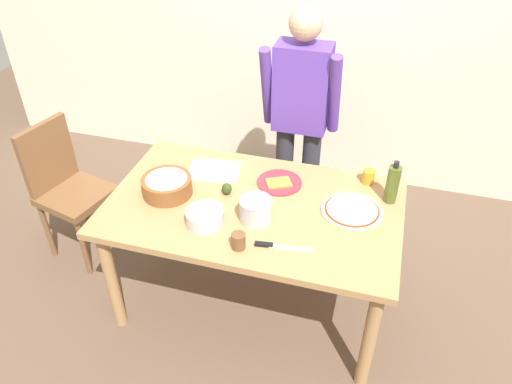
# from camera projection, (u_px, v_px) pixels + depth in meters

# --- Properties ---
(ground) EXTENTS (8.00, 8.00, 0.00)m
(ground) POSITION_uv_depth(u_px,v_px,m) (254.00, 298.00, 3.16)
(ground) COLOR brown
(wall_back) EXTENTS (5.60, 0.10, 2.60)m
(wall_back) POSITION_uv_depth(u_px,v_px,m) (315.00, 17.00, 3.62)
(wall_back) COLOR beige
(wall_back) RESTS_ON ground
(dining_table) EXTENTS (1.60, 0.96, 0.76)m
(dining_table) POSITION_uv_depth(u_px,v_px,m) (254.00, 217.00, 2.76)
(dining_table) COLOR #A37A4C
(dining_table) RESTS_ON ground
(person_cook) EXTENTS (0.49, 0.25, 1.62)m
(person_cook) POSITION_uv_depth(u_px,v_px,m) (300.00, 115.00, 3.17)
(person_cook) COLOR #2D2D38
(person_cook) RESTS_ON ground
(chair_wooden_left) EXTENTS (0.48, 0.48, 0.95)m
(chair_wooden_left) POSITION_uv_depth(u_px,v_px,m) (66.00, 184.00, 3.24)
(chair_wooden_left) COLOR brown
(chair_wooden_left) RESTS_ON ground
(pizza_raw_on_board) EXTENTS (0.33, 0.33, 0.02)m
(pizza_raw_on_board) POSITION_uv_depth(u_px,v_px,m) (352.00, 210.00, 2.65)
(pizza_raw_on_board) COLOR beige
(pizza_raw_on_board) RESTS_ON dining_table
(plate_with_slice) EXTENTS (0.26, 0.26, 0.02)m
(plate_with_slice) POSITION_uv_depth(u_px,v_px,m) (279.00, 183.00, 2.86)
(plate_with_slice) COLOR red
(plate_with_slice) RESTS_ON dining_table
(popcorn_bowl) EXTENTS (0.28, 0.28, 0.11)m
(popcorn_bowl) POSITION_uv_depth(u_px,v_px,m) (167.00, 184.00, 2.76)
(popcorn_bowl) COLOR brown
(popcorn_bowl) RESTS_ON dining_table
(mixing_bowl_steel) EXTENTS (0.20, 0.20, 0.08)m
(mixing_bowl_steel) POSITION_uv_depth(u_px,v_px,m) (205.00, 217.00, 2.56)
(mixing_bowl_steel) COLOR #B7B7BC
(mixing_bowl_steel) RESTS_ON dining_table
(olive_oil_bottle) EXTENTS (0.07, 0.07, 0.26)m
(olive_oil_bottle) POSITION_uv_depth(u_px,v_px,m) (393.00, 184.00, 2.67)
(olive_oil_bottle) COLOR #47561E
(olive_oil_bottle) RESTS_ON dining_table
(steel_pot) EXTENTS (0.17, 0.17, 0.13)m
(steel_pot) POSITION_uv_depth(u_px,v_px,m) (256.00, 210.00, 2.57)
(steel_pot) COLOR #B7B7BC
(steel_pot) RESTS_ON dining_table
(cup_orange) EXTENTS (0.07, 0.07, 0.08)m
(cup_orange) POSITION_uv_depth(u_px,v_px,m) (368.00, 176.00, 2.85)
(cup_orange) COLOR orange
(cup_orange) RESTS_ON dining_table
(cup_small_brown) EXTENTS (0.07, 0.07, 0.08)m
(cup_small_brown) POSITION_uv_depth(u_px,v_px,m) (238.00, 241.00, 2.41)
(cup_small_brown) COLOR brown
(cup_small_brown) RESTS_ON dining_table
(cutting_board_white) EXTENTS (0.33, 0.26, 0.01)m
(cutting_board_white) POSITION_uv_depth(u_px,v_px,m) (214.00, 170.00, 2.97)
(cutting_board_white) COLOR white
(cutting_board_white) RESTS_ON dining_table
(chef_knife) EXTENTS (0.29, 0.06, 0.02)m
(chef_knife) POSITION_uv_depth(u_px,v_px,m) (277.00, 246.00, 2.43)
(chef_knife) COLOR silver
(chef_knife) RESTS_ON dining_table
(avocado) EXTENTS (0.06, 0.06, 0.07)m
(avocado) POSITION_uv_depth(u_px,v_px,m) (227.00, 189.00, 2.77)
(avocado) COLOR #2D4219
(avocado) RESTS_ON dining_table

